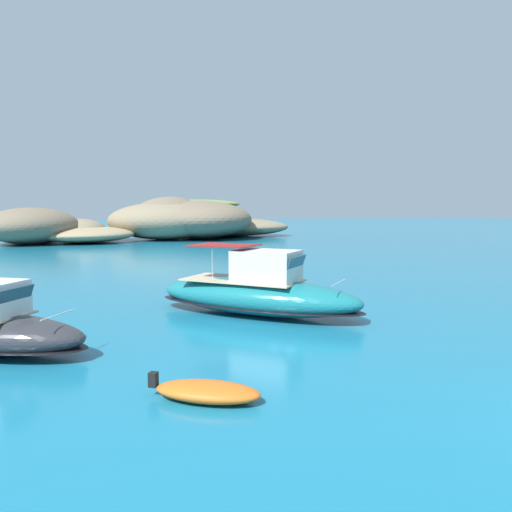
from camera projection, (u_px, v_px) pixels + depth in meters
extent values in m
ellipsoid|color=#84755B|center=(230.00, 227.00, 80.44)|extent=(23.57, 19.92, 3.04)
ellipsoid|color=#756651|center=(171.00, 218.00, 72.48)|extent=(16.94, 16.70, 6.46)
ellipsoid|color=#84755B|center=(164.00, 221.00, 70.62)|extent=(20.70, 18.91, 5.56)
ellipsoid|color=#756651|center=(197.00, 219.00, 74.00)|extent=(16.83, 20.13, 5.92)
ellipsoid|color=olive|center=(196.00, 204.00, 78.56)|extent=(14.92, 13.56, 1.50)
ellipsoid|color=#9E8966|center=(85.00, 234.00, 65.19)|extent=(18.83, 18.84, 2.20)
ellipsoid|color=#84755B|center=(80.00, 230.00, 66.29)|extent=(8.78, 10.17, 3.23)
ellipsoid|color=#756651|center=(32.00, 226.00, 61.72)|extent=(16.70, 16.77, 4.78)
ellipsoid|color=#9E8966|center=(34.00, 228.00, 64.22)|extent=(13.70, 14.20, 3.89)
ellipsoid|color=#756651|center=(34.00, 230.00, 67.37)|extent=(12.44, 11.74, 3.25)
ellipsoid|color=#19727A|center=(257.00, 296.00, 20.49)|extent=(8.23, 8.90, 1.59)
ellipsoid|color=black|center=(257.00, 304.00, 20.52)|extent=(8.39, 9.08, 0.19)
cube|color=#C6B793|center=(242.00, 280.00, 20.72)|extent=(5.16, 5.45, 0.06)
cube|color=silver|center=(267.00, 266.00, 20.15)|extent=(3.19, 3.26, 1.31)
cube|color=#2D4756|center=(296.00, 264.00, 19.57)|extent=(1.57, 1.41, 0.69)
cylinder|color=silver|center=(339.00, 282.00, 18.85)|extent=(1.51, 1.31, 0.04)
cube|color=maroon|center=(223.00, 245.00, 20.97)|extent=(3.49, 3.55, 0.04)
cylinder|color=silver|center=(234.00, 260.00, 21.92)|extent=(0.03, 0.03, 1.49)
cylinder|color=silver|center=(212.00, 264.00, 20.16)|extent=(0.03, 0.03, 1.49)
cube|color=#2D4756|center=(15.00, 296.00, 14.56)|extent=(1.10, 1.34, 0.57)
cylinder|color=silver|center=(58.00, 315.00, 14.26)|extent=(1.00, 1.31, 0.04)
ellipsoid|color=orange|center=(208.00, 391.00, 11.28)|extent=(2.74, 2.43, 0.44)
cube|color=#9E998E|center=(208.00, 389.00, 11.27)|extent=(1.82, 1.57, 0.06)
cube|color=black|center=(153.00, 379.00, 11.57)|extent=(0.28, 0.28, 0.36)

